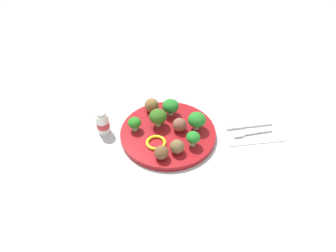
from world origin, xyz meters
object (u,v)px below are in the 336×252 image
at_px(meatball_front_left, 161,153).
at_px(knife, 246,124).
at_px(broccoli_floret_front_right, 197,120).
at_px(napkin, 250,129).
at_px(fork, 250,133).
at_px(broccoli_floret_front_left, 193,138).
at_px(yogurt_bottle, 103,123).
at_px(broccoli_floret_back_left, 158,117).
at_px(broccoli_floret_near_rim, 135,123).
at_px(plate, 168,133).
at_px(meatball_center, 179,124).
at_px(broccoli_floret_mid_left, 171,106).
at_px(meatball_far_rim, 177,147).
at_px(meatball_near_rim, 152,105).
at_px(pepper_ring_back_left, 156,143).

height_order(meatball_front_left, knife, meatball_front_left).
xyz_separation_m(broccoli_floret_front_right, meatball_front_left, (0.12, 0.10, -0.01)).
bearing_deg(napkin, fork, 66.85).
xyz_separation_m(broccoli_floret_front_right, napkin, (-0.16, 0.01, -0.05)).
bearing_deg(knife, broccoli_floret_front_left, 21.12).
bearing_deg(yogurt_bottle, knife, 175.00).
distance_m(broccoli_floret_back_left, broccoli_floret_near_rim, 0.07).
relative_size(plate, broccoli_floret_back_left, 5.03).
bearing_deg(broccoli_floret_front_right, meatball_center, -5.84).
bearing_deg(meatball_center, meatball_front_left, 57.80).
height_order(plate, meatball_center, meatball_center).
distance_m(plate, broccoli_floret_mid_left, 0.09).
height_order(napkin, fork, fork).
xyz_separation_m(meatball_far_rim, meatball_near_rim, (0.05, -0.18, 0.00)).
bearing_deg(pepper_ring_back_left, broccoli_floret_front_right, -160.07).
bearing_deg(plate, broccoli_floret_front_left, 132.17).
height_order(broccoli_floret_near_rim, meatball_center, broccoli_floret_near_rim).
relative_size(meatball_near_rim, napkin, 0.26).
distance_m(broccoli_floret_back_left, meatball_near_rim, 0.07).
bearing_deg(fork, napkin, -113.15).
bearing_deg(meatball_center, pepper_ring_back_left, 34.17).
height_order(broccoli_floret_front_right, napkin, broccoli_floret_front_right).
relative_size(broccoli_floret_front_left, meatball_front_left, 1.17).
bearing_deg(meatball_center, meatball_far_rim, 76.59).
relative_size(broccoli_floret_front_right, meatball_front_left, 1.41).
relative_size(broccoli_floret_front_right, yogurt_bottle, 0.73).
bearing_deg(broccoli_floret_back_left, meatball_near_rim, -80.50).
height_order(plate, yogurt_bottle, yogurt_bottle).
bearing_deg(meatball_near_rim, broccoli_floret_front_left, 120.27).
bearing_deg(meatball_center, meatball_near_rim, -53.54).
xyz_separation_m(meatball_front_left, yogurt_bottle, (0.16, -0.14, -0.00)).
relative_size(broccoli_floret_front_right, pepper_ring_back_left, 0.95).
height_order(broccoli_floret_front_left, meatball_center, broccoli_floret_front_left).
relative_size(broccoli_floret_back_left, pepper_ring_back_left, 0.97).
bearing_deg(meatball_far_rim, pepper_ring_back_left, -35.79).
distance_m(broccoli_floret_mid_left, meatball_front_left, 0.18).
bearing_deg(broccoli_floret_back_left, broccoli_floret_front_right, 164.67).
bearing_deg(broccoli_floret_front_right, plate, -0.59).
height_order(broccoli_floret_mid_left, broccoli_floret_back_left, broccoli_floret_back_left).
xyz_separation_m(napkin, yogurt_bottle, (0.44, -0.06, 0.03)).
xyz_separation_m(broccoli_floret_back_left, pepper_ring_back_left, (0.02, 0.08, -0.03)).
bearing_deg(meatball_near_rim, meatball_far_rim, 105.03).
distance_m(meatball_center, yogurt_bottle, 0.22).
height_order(broccoli_floret_front_left, pepper_ring_back_left, broccoli_floret_front_left).
bearing_deg(meatball_front_left, yogurt_bottle, -42.30).
height_order(meatball_near_rim, knife, meatball_near_rim).
distance_m(broccoli_floret_front_left, napkin, 0.20).
bearing_deg(meatball_near_rim, fork, 154.54).
xyz_separation_m(broccoli_floret_back_left, yogurt_bottle, (0.16, -0.01, -0.02)).
bearing_deg(yogurt_bottle, pepper_ring_back_left, 149.02).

